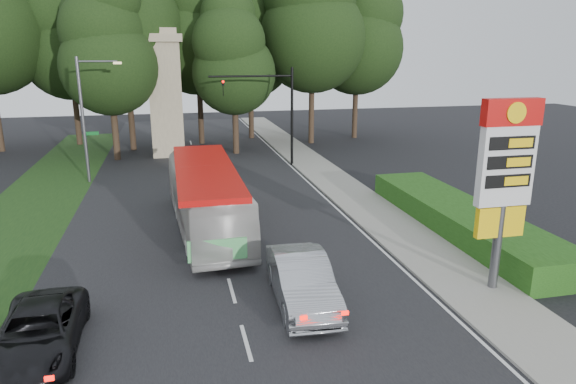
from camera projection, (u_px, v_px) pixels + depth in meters
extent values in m
plane|color=black|center=(249.00, 352.00, 14.69)|extent=(120.00, 120.00, 0.00)
cube|color=black|center=(213.00, 221.00, 25.96)|extent=(14.00, 80.00, 0.02)
cube|color=gray|center=(370.00, 209.00, 27.79)|extent=(3.00, 80.00, 0.12)
cube|color=#193814|center=(38.00, 201.00, 29.53)|extent=(5.00, 50.00, 0.02)
cube|color=#1C4412|center=(461.00, 218.00, 24.54)|extent=(3.00, 14.00, 1.20)
cylinder|color=#59595E|center=(497.00, 248.00, 18.14)|extent=(0.32, 0.32, 3.20)
cube|color=yellow|center=(500.00, 221.00, 17.87)|extent=(1.80, 0.25, 1.10)
cube|color=silver|center=(506.00, 165.00, 17.34)|extent=(2.00, 0.35, 2.80)
cube|color=#BC0C0A|center=(512.00, 112.00, 16.86)|extent=(2.10, 0.40, 0.90)
cylinder|color=yellow|center=(517.00, 113.00, 16.65)|extent=(0.70, 0.05, 0.70)
cube|color=black|center=(512.00, 143.00, 16.95)|extent=(1.70, 0.04, 0.45)
cube|color=black|center=(510.00, 162.00, 17.12)|extent=(1.70, 0.04, 0.45)
cube|color=black|center=(508.00, 181.00, 17.29)|extent=(1.70, 0.04, 0.45)
cylinder|color=black|center=(292.00, 117.00, 37.79)|extent=(0.20, 0.20, 7.20)
cylinder|color=black|center=(251.00, 76.00, 36.34)|extent=(6.00, 0.14, 0.14)
imported|color=black|center=(223.00, 80.00, 35.97)|extent=(0.18, 0.22, 1.10)
sphere|color=#FF0C05|center=(223.00, 82.00, 35.86)|extent=(0.18, 0.18, 0.18)
cylinder|color=#59595E|center=(83.00, 121.00, 32.73)|extent=(0.20, 0.20, 8.00)
cylinder|color=#59595E|center=(97.00, 61.00, 32.00)|extent=(2.40, 0.12, 0.12)
cube|color=#FFE599|center=(117.00, 63.00, 32.29)|extent=(0.50, 0.22, 0.14)
cube|color=#0C591E|center=(92.00, 133.00, 33.04)|extent=(0.85, 0.04, 0.22)
cube|color=#0C591E|center=(86.00, 137.00, 33.44)|extent=(0.04, 0.85, 0.22)
cube|color=gray|center=(166.00, 100.00, 41.23)|extent=(2.50, 2.50, 9.00)
cube|color=gray|center=(162.00, 38.00, 39.96)|extent=(3.00, 3.00, 0.60)
cube|color=gray|center=(162.00, 31.00, 39.82)|extent=(2.20, 2.20, 0.50)
cylinder|color=#2D2116|center=(77.00, 115.00, 46.55)|extent=(0.50, 0.50, 5.40)
sphere|color=black|center=(70.00, 52.00, 45.07)|extent=(8.40, 8.40, 8.40)
sphere|color=black|center=(66.00, 16.00, 44.28)|extent=(7.20, 7.20, 7.20)
cylinder|color=#2D2116|center=(131.00, 113.00, 43.74)|extent=(0.50, 0.50, 6.48)
sphere|color=black|center=(124.00, 31.00, 41.96)|extent=(10.08, 10.08, 10.08)
cylinder|color=#2D2116|center=(200.00, 111.00, 46.99)|extent=(0.50, 0.50, 5.94)
sphere|color=black|center=(197.00, 42.00, 45.36)|extent=(9.24, 9.24, 9.24)
sphere|color=black|center=(196.00, 3.00, 44.49)|extent=(7.92, 7.92, 7.92)
cylinder|color=#2D2116|center=(251.00, 112.00, 50.05)|extent=(0.50, 0.50, 5.22)
sphere|color=black|center=(250.00, 55.00, 48.62)|extent=(8.12, 8.12, 8.12)
sphere|color=black|center=(249.00, 23.00, 47.85)|extent=(6.96, 6.96, 6.96)
cylinder|color=#2D2116|center=(311.00, 110.00, 47.26)|extent=(0.50, 0.50, 6.12)
sphere|color=black|center=(312.00, 39.00, 45.58)|extent=(9.52, 9.52, 9.52)
cylinder|color=#2D2116|center=(355.00, 109.00, 50.29)|extent=(0.50, 0.50, 5.58)
sphere|color=black|center=(357.00, 49.00, 48.76)|extent=(8.68, 8.68, 8.68)
sphere|color=black|center=(358.00, 14.00, 47.94)|extent=(7.44, 7.44, 7.44)
cylinder|color=#2D2116|center=(115.00, 130.00, 40.00)|extent=(0.50, 0.50, 4.68)
sphere|color=black|center=(109.00, 67.00, 38.72)|extent=(7.28, 7.28, 7.28)
sphere|color=black|center=(106.00, 31.00, 38.03)|extent=(6.24, 6.24, 6.24)
cylinder|color=#2D2116|center=(236.00, 128.00, 42.58)|extent=(0.50, 0.50, 4.32)
sphere|color=black|center=(234.00, 73.00, 41.40)|extent=(6.72, 6.72, 6.72)
sphere|color=black|center=(233.00, 42.00, 40.76)|extent=(5.76, 5.76, 5.76)
sphere|color=black|center=(233.00, 15.00, 40.22)|extent=(4.32, 4.32, 4.32)
imported|color=silver|center=(206.00, 199.00, 24.31)|extent=(3.32, 11.38, 3.13)
imported|color=#A8AAB0|center=(302.00, 280.00, 17.36)|extent=(2.03, 5.21, 1.69)
imported|color=black|center=(38.00, 332.00, 14.50)|extent=(2.30, 4.88, 1.35)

